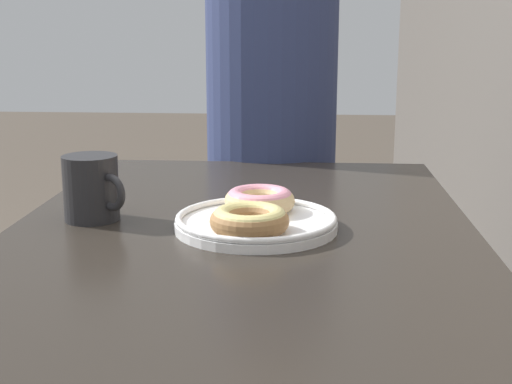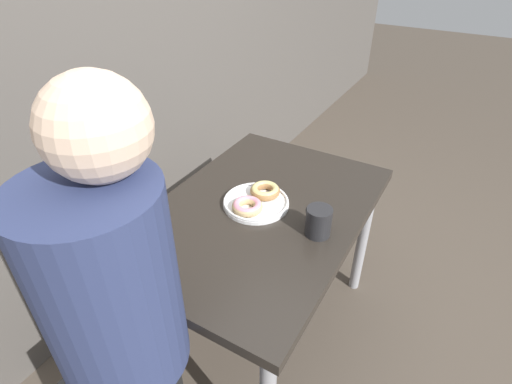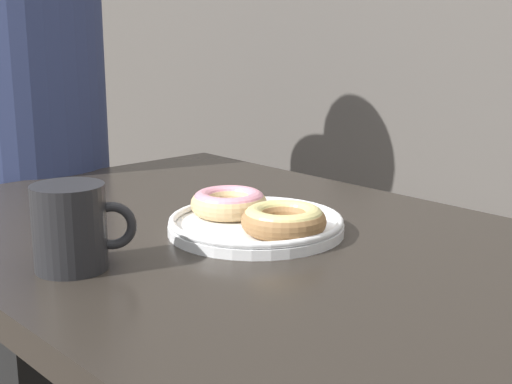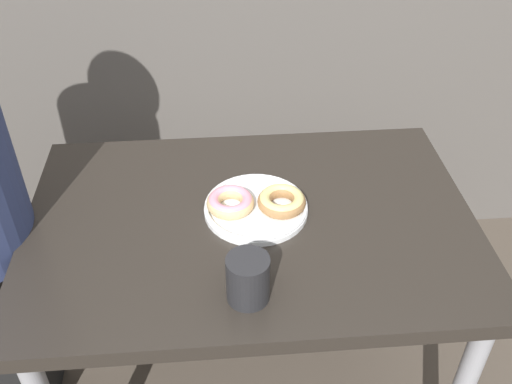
% 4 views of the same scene
% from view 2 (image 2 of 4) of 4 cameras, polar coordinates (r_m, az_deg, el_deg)
% --- Properties ---
extents(ground_plane, '(14.00, 14.00, 0.00)m').
position_cam_2_polar(ground_plane, '(1.93, 11.04, -22.86)').
color(ground_plane, '#4C4238').
extents(wall_back, '(8.00, 0.05, 2.60)m').
position_cam_2_polar(wall_back, '(1.74, -23.03, 21.76)').
color(wall_back, '#56514C').
rests_on(wall_back, ground_plane).
extents(dining_table, '(1.08, 0.73, 0.70)m').
position_cam_2_polar(dining_table, '(1.56, 0.45, -4.77)').
color(dining_table, '#28231E').
rests_on(dining_table, ground_plane).
extents(donut_plate, '(0.27, 0.25, 0.05)m').
position_cam_2_polar(donut_plate, '(1.52, 0.05, -1.16)').
color(donut_plate, white).
rests_on(donut_plate, dining_table).
extents(coffee_mug, '(0.10, 0.11, 0.11)m').
position_cam_2_polar(coffee_mug, '(1.38, 8.88, -4.12)').
color(coffee_mug, '#232326').
rests_on(coffee_mug, dining_table).
extents(person_figure, '(0.38, 0.32, 1.39)m').
position_cam_2_polar(person_figure, '(1.12, -19.07, -19.00)').
color(person_figure, black).
rests_on(person_figure, ground_plane).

